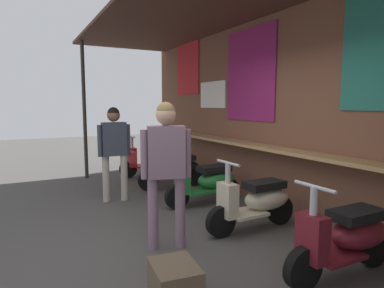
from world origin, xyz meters
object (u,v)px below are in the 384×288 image
scooter_maroon (347,237)px  shopper_browsing (166,159)px  merchandise_crate (175,283)px  scooter_cream (257,201)px  scooter_red (152,159)px  scooter_black (176,169)px  scooter_green (208,182)px  shopper_passing (115,145)px

scooter_maroon → shopper_browsing: (-1.41, -1.31, 0.67)m
scooter_maroon → merchandise_crate: 1.74m
scooter_cream → merchandise_crate: bearing=29.6°
scooter_red → scooter_black: bearing=93.5°
scooter_green → scooter_cream: 1.29m
shopper_passing → merchandise_crate: bearing=175.8°
shopper_browsing → scooter_maroon: bearing=-119.8°
scooter_black → scooter_cream: (2.57, 0.00, 0.00)m
scooter_red → shopper_browsing: 4.12m
shopper_browsing → scooter_black: bearing=-9.8°
scooter_cream → shopper_browsing: bearing=-2.2°
scooter_maroon → shopper_passing: bearing=-69.3°
scooter_black → merchandise_crate: size_ratio=3.00×
scooter_black → shopper_browsing: bearing=66.1°
shopper_browsing → merchandise_crate: 1.41m
scooter_cream → merchandise_crate: size_ratio=3.00×
scooter_red → shopper_passing: shopper_passing is taller
scooter_cream → shopper_passing: shopper_passing is taller
scooter_red → merchandise_crate: bearing=74.4°
scooter_red → shopper_browsing: bearing=74.7°
scooter_red → shopper_browsing: size_ratio=0.82×
scooter_cream → scooter_maroon: (1.38, 0.00, 0.00)m
scooter_red → scooter_cream: 3.88m
scooter_black → scooter_maroon: same height
scooter_black → shopper_passing: size_ratio=0.86×
scooter_red → merchandise_crate: size_ratio=3.00×
scooter_cream → scooter_green: bearing=-90.7°
merchandise_crate → scooter_green: bearing=143.5°
scooter_green → shopper_passing: bearing=-35.8°
scooter_red → shopper_passing: (1.66, -1.31, 0.60)m
scooter_black → merchandise_crate: 3.94m
scooter_cream → scooter_maroon: size_ratio=1.00×
shopper_browsing → scooter_red: bearing=-1.4°
scooter_black → merchandise_crate: bearing=68.1°
scooter_maroon → merchandise_crate: (-0.40, -1.68, -0.22)m
scooter_green → shopper_browsing: 1.93m
scooter_black → shopper_browsing: size_ratio=0.82×
scooter_red → scooter_green: (2.59, 0.00, 0.00)m
scooter_maroon → scooter_green: bearing=-89.4°
shopper_browsing → merchandise_crate: size_ratio=3.66×
scooter_black → scooter_red: bearing=-86.6°
scooter_maroon → shopper_browsing: size_ratio=0.82×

